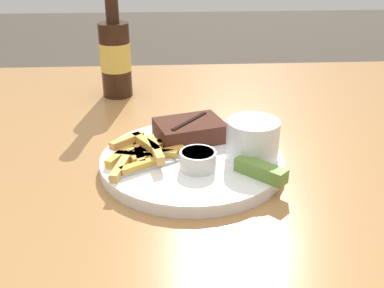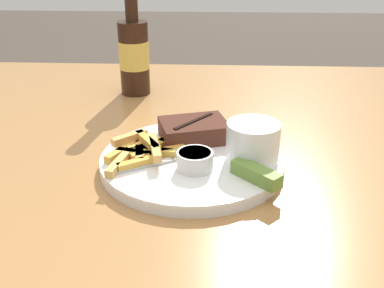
% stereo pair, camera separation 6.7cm
% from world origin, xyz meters
% --- Properties ---
extents(dining_table, '(1.19, 1.15, 0.72)m').
position_xyz_m(dining_table, '(0.00, 0.00, 0.65)').
color(dining_table, '#A87542').
rests_on(dining_table, ground_plane).
extents(dinner_plate, '(0.28, 0.28, 0.02)m').
position_xyz_m(dinner_plate, '(0.00, 0.00, 0.73)').
color(dinner_plate, white).
rests_on(dinner_plate, dining_table).
extents(steak_portion, '(0.12, 0.10, 0.03)m').
position_xyz_m(steak_portion, '(-0.00, 0.06, 0.76)').
color(steak_portion, '#472319').
rests_on(steak_portion, dinner_plate).
extents(fries_pile, '(0.12, 0.13, 0.02)m').
position_xyz_m(fries_pile, '(-0.07, -0.00, 0.75)').
color(fries_pile, gold).
rests_on(fries_pile, dinner_plate).
extents(coleslaw_cup, '(0.08, 0.08, 0.06)m').
position_xyz_m(coleslaw_cup, '(0.09, -0.01, 0.77)').
color(coleslaw_cup, white).
rests_on(coleslaw_cup, dinner_plate).
extents(dipping_sauce_cup, '(0.05, 0.05, 0.03)m').
position_xyz_m(dipping_sauce_cup, '(0.01, -0.04, 0.75)').
color(dipping_sauce_cup, silver).
rests_on(dipping_sauce_cup, dinner_plate).
extents(pickle_spear, '(0.07, 0.07, 0.02)m').
position_xyz_m(pickle_spear, '(0.09, -0.07, 0.75)').
color(pickle_spear, olive).
rests_on(pickle_spear, dinner_plate).
extents(fork_utensil, '(0.12, 0.08, 0.00)m').
position_xyz_m(fork_utensil, '(-0.06, -0.03, 0.74)').
color(fork_utensil, '#B7B7BC').
rests_on(fork_utensil, dinner_plate).
extents(beer_bottle, '(0.06, 0.06, 0.25)m').
position_xyz_m(beer_bottle, '(-0.14, 0.34, 0.81)').
color(beer_bottle, black).
rests_on(beer_bottle, dining_table).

